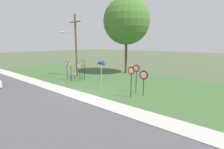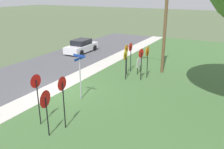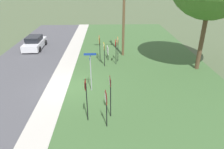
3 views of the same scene
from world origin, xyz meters
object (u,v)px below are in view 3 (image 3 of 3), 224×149
stop_sign_near_right (118,44)px  yield_sign_far_left (86,90)px  yield_sign_near_right (110,87)px  stop_sign_far_center (104,49)px  notice_board (108,51)px  parked_hatchback_near (35,43)px  stop_sign_far_left (99,42)px  street_name_post (91,69)px  yield_sign_near_left (106,100)px  utility_pole (122,11)px  stop_sign_far_right (116,47)px  stop_sign_near_left (99,45)px

stop_sign_near_right → yield_sign_far_left: size_ratio=0.93×
stop_sign_near_right → yield_sign_near_right: size_ratio=0.93×
stop_sign_far_center → notice_board: stop_sign_far_center is taller
stop_sign_near_right → stop_sign_far_center: size_ratio=1.08×
parked_hatchback_near → stop_sign_far_left: bearing=62.8°
yield_sign_far_left → parked_hatchback_near: (-13.26, -6.87, -1.30)m
stop_sign_far_center → street_name_post: size_ratio=0.80×
yield_sign_near_left → utility_pole: (-11.22, 1.62, 2.77)m
stop_sign_far_left → yield_sign_near_left: size_ratio=1.07×
stop_sign_far_right → yield_sign_near_right: size_ratio=0.91×
utility_pole → parked_hatchback_near: utility_pole is taller
stop_sign_near_right → yield_sign_far_left: bearing=-14.2°
stop_sign_far_right → yield_sign_near_right: 7.88m
stop_sign_far_center → stop_sign_far_right: bearing=107.1°
stop_sign_far_left → notice_board: stop_sign_far_left is taller
yield_sign_near_left → parked_hatchback_near: size_ratio=0.52×
yield_sign_near_right → utility_pole: size_ratio=0.32×
yield_sign_near_right → stop_sign_far_center: bearing=178.5°
yield_sign_far_left → yield_sign_near_right: bearing=105.1°
stop_sign_near_left → stop_sign_far_left: stop_sign_near_left is taller
stop_sign_near_left → stop_sign_far_center: size_ratio=1.06×
stop_sign_far_center → stop_sign_far_right: size_ratio=0.95×
stop_sign_near_right → street_name_post: 5.87m
stop_sign_far_center → utility_pole: 4.37m
street_name_post → parked_hatchback_near: street_name_post is taller
stop_sign_near_left → utility_pole: size_ratio=0.29×
yield_sign_near_right → utility_pole: (-10.33, 1.39, 2.48)m
stop_sign_near_right → stop_sign_far_center: bearing=-48.8°
stop_sign_far_center → street_name_post: 4.45m
stop_sign_near_left → utility_pole: bearing=128.6°
yield_sign_near_left → yield_sign_far_left: bearing=-127.6°
stop_sign_far_left → notice_board: (0.04, 0.77, -0.85)m
yield_sign_far_left → utility_pole: bearing=167.0°
street_name_post → stop_sign_far_center: bearing=167.5°
stop_sign_near_right → parked_hatchback_near: (-4.40, -9.06, -1.13)m
stop_sign_far_right → utility_pole: utility_pole is taller
stop_sign_near_left → stop_sign_far_center: (1.07, 0.43, -0.08)m
stop_sign_near_left → yield_sign_far_left: yield_sign_far_left is taller
stop_sign_far_left → utility_pole: 3.62m
stop_sign_near_right → utility_pole: bearing=164.6°
stop_sign_near_right → stop_sign_far_left: stop_sign_near_right is taller
stop_sign_far_center → yield_sign_near_left: stop_sign_far_center is taller
street_name_post → stop_sign_near_left: bearing=174.1°
stop_sign_far_right → street_name_post: bearing=-12.3°
yield_sign_near_right → stop_sign_near_right: bearing=169.8°
stop_sign_far_center → yield_sign_near_right: size_ratio=0.86×
stop_sign_near_left → yield_sign_near_right: yield_sign_near_right is taller
stop_sign_near_left → parked_hatchback_near: (-4.43, -7.38, -1.09)m
yield_sign_near_right → street_name_post: 3.33m
stop_sign_far_right → parked_hatchback_near: bearing=-110.1°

